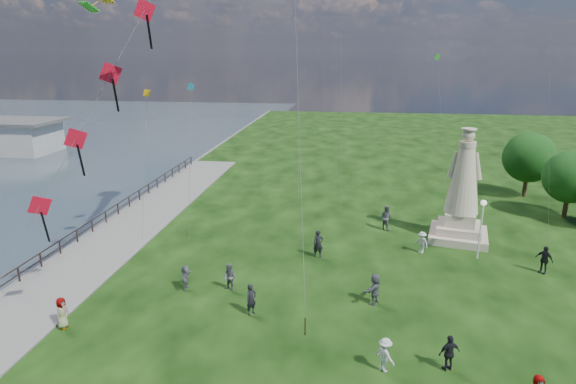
# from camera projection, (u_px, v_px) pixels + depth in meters

# --- Properties ---
(waterfront) EXTENTS (200.00, 200.00, 1.51)m
(waterfront) POSITION_uv_depth(u_px,v_px,m) (67.00, 263.00, 30.40)
(waterfront) COLOR #313B49
(waterfront) RESTS_ON ground
(statue) EXTENTS (4.59, 4.59, 7.89)m
(statue) POSITION_uv_depth(u_px,v_px,m) (462.00, 199.00, 33.36)
(statue) COLOR #C3AC93
(statue) RESTS_ON ground
(lamppost) EXTENTS (0.37, 0.37, 3.96)m
(lamppost) POSITION_uv_depth(u_px,v_px,m) (482.00, 217.00, 30.10)
(lamppost) COLOR silver
(lamppost) RESTS_ON ground
(tree_row) EXTENTS (6.85, 11.87, 5.93)m
(tree_row) POSITION_uv_depth(u_px,v_px,m) (556.00, 170.00, 39.71)
(tree_row) COLOR #382314
(tree_row) RESTS_ON ground
(person_0) EXTENTS (0.67, 0.71, 1.64)m
(person_0) POSITION_uv_depth(u_px,v_px,m) (251.00, 299.00, 24.19)
(person_0) COLOR black
(person_0) RESTS_ON ground
(person_1) EXTENTS (0.89, 0.72, 1.58)m
(person_1) POSITION_uv_depth(u_px,v_px,m) (230.00, 277.00, 26.60)
(person_1) COLOR #595960
(person_1) RESTS_ON ground
(person_2) EXTENTS (1.05, 1.06, 1.52)m
(person_2) POSITION_uv_depth(u_px,v_px,m) (385.00, 355.00, 19.86)
(person_2) COLOR silver
(person_2) RESTS_ON ground
(person_3) EXTENTS (1.07, 0.81, 1.63)m
(person_3) POSITION_uv_depth(u_px,v_px,m) (449.00, 353.00, 19.91)
(person_3) COLOR black
(person_3) RESTS_ON ground
(person_5) EXTENTS (0.71, 1.39, 1.45)m
(person_5) POSITION_uv_depth(u_px,v_px,m) (186.00, 277.00, 26.77)
(person_5) COLOR #595960
(person_5) RESTS_ON ground
(person_6) EXTENTS (0.75, 0.60, 1.81)m
(person_6) POSITION_uv_depth(u_px,v_px,m) (318.00, 244.00, 30.92)
(person_6) COLOR black
(person_6) RESTS_ON ground
(person_7) EXTENTS (1.06, 1.03, 1.88)m
(person_7) POSITION_uv_depth(u_px,v_px,m) (386.00, 217.00, 35.79)
(person_7) COLOR #595960
(person_7) RESTS_ON ground
(person_8) EXTENTS (1.02, 1.03, 1.48)m
(person_8) POSITION_uv_depth(u_px,v_px,m) (422.00, 242.00, 31.62)
(person_8) COLOR silver
(person_8) RESTS_ON ground
(person_9) EXTENTS (1.09, 1.08, 1.73)m
(person_9) POSITION_uv_depth(u_px,v_px,m) (544.00, 260.00, 28.71)
(person_9) COLOR black
(person_9) RESTS_ON ground
(person_10) EXTENTS (0.53, 0.80, 1.56)m
(person_10) POSITION_uv_depth(u_px,v_px,m) (62.00, 313.00, 23.02)
(person_10) COLOR #595960
(person_10) RESTS_ON ground
(person_11) EXTENTS (1.32, 1.71, 1.70)m
(person_11) POSITION_uv_depth(u_px,v_px,m) (375.00, 289.00, 25.22)
(person_11) COLOR #595960
(person_11) RESTS_ON ground
(red_kite_train) EXTENTS (9.29, 9.35, 20.63)m
(red_kite_train) POSITION_uv_depth(u_px,v_px,m) (125.00, 52.00, 21.65)
(red_kite_train) COLOR black
(red_kite_train) RESTS_ON ground
(small_kites) EXTENTS (29.14, 17.24, 28.76)m
(small_kites) POSITION_uv_depth(u_px,v_px,m) (334.00, 23.00, 37.54)
(small_kites) COLOR #187091
(small_kites) RESTS_ON ground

